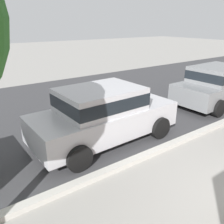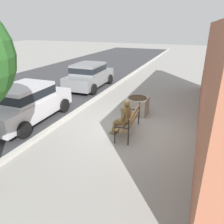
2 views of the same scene
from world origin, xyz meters
The scene contains 4 objects.
street_surface centered at (0.00, 7.50, 0.00)m, with size 60.00×9.00×0.01m, color #38383A.
curb_stone centered at (0.00, 2.90, 0.06)m, with size 60.00×0.20×0.12m, color #B2AFA8.
parked_car_silver centered at (-0.68, 4.27, 0.84)m, with size 4.14×2.01×1.56m.
parked_car_grey centered at (4.87, 4.27, 0.84)m, with size 4.14×2.01×1.56m.
Camera 1 is at (-3.95, -0.71, 3.17)m, focal length 37.40 mm.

